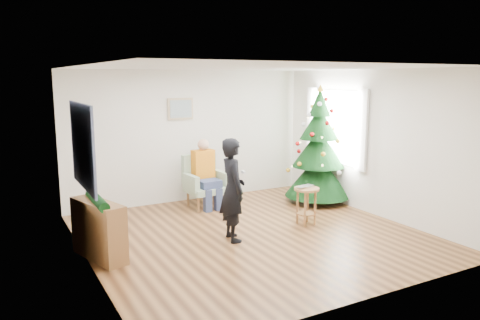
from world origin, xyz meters
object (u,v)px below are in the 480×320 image
christmas_tree (318,150)px  standing_man (233,190)px  stool (306,206)px  console (99,230)px  armchair (205,188)px

christmas_tree → standing_man: size_ratio=1.48×
christmas_tree → stool: size_ratio=3.67×
christmas_tree → standing_man: bearing=-155.3°
stool → standing_man: bearing=-177.2°
standing_man → console: standing_man is taller
armchair → standing_man: size_ratio=0.63×
standing_man → christmas_tree: bearing=-56.0°
stool → armchair: armchair is taller
christmas_tree → armchair: christmas_tree is taller
stool → standing_man: size_ratio=0.40×
stool → armchair: size_ratio=0.64×
armchair → standing_man: (-0.40, -1.91, 0.42)m
christmas_tree → stool: christmas_tree is taller
christmas_tree → armchair: size_ratio=2.33×
christmas_tree → standing_man: (-2.53, -1.16, -0.26)m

